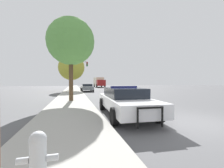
% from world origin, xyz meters
% --- Properties ---
extents(ground_plane, '(110.00, 110.00, 0.00)m').
position_xyz_m(ground_plane, '(0.00, 0.00, 0.00)').
color(ground_plane, '#565659').
extents(sidewalk_left, '(3.00, 110.00, 0.13)m').
position_xyz_m(sidewalk_left, '(-5.10, 0.00, 0.07)').
color(sidewalk_left, '#A3A099').
rests_on(sidewalk_left, ground_plane).
extents(police_car, '(2.30, 5.51, 1.47)m').
position_xyz_m(police_car, '(-2.37, 2.08, 0.75)').
color(police_car, white).
rests_on(police_car, ground_plane).
extents(fire_hydrant, '(0.59, 0.26, 0.82)m').
position_xyz_m(fire_hydrant, '(-5.43, -2.68, 0.57)').
color(fire_hydrant, '#B7BCC1').
rests_on(fire_hydrant, sidewalk_left).
extents(traffic_light, '(3.56, 0.35, 5.71)m').
position_xyz_m(traffic_light, '(-4.27, 25.67, 4.12)').
color(traffic_light, '#424247').
rests_on(traffic_light, sidewalk_left).
extents(car_background_midblock, '(2.05, 4.49, 1.28)m').
position_xyz_m(car_background_midblock, '(-2.73, 20.61, 0.70)').
color(car_background_midblock, slate).
rests_on(car_background_midblock, ground_plane).
extents(box_truck, '(2.62, 7.89, 2.90)m').
position_xyz_m(box_truck, '(2.40, 39.04, 1.59)').
color(box_truck, maroon).
rests_on(box_truck, ground_plane).
extents(tree_sidewalk_near, '(3.86, 3.86, 6.80)m').
position_xyz_m(tree_sidewalk_near, '(-5.12, 7.62, 4.97)').
color(tree_sidewalk_near, '#4C3823').
rests_on(tree_sidewalk_near, sidewalk_left).
extents(tree_sidewalk_mid, '(4.43, 4.43, 6.23)m').
position_xyz_m(tree_sidewalk_mid, '(-5.27, 21.52, 4.13)').
color(tree_sidewalk_mid, brown).
rests_on(tree_sidewalk_mid, sidewalk_left).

